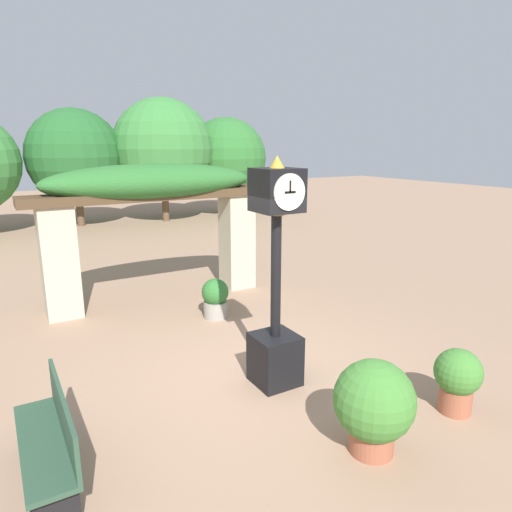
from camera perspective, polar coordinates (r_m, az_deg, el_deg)
name	(u,v)px	position (r m, az deg, el deg)	size (l,w,h in m)	color
ground_plane	(250,379)	(6.44, -0.72, -15.10)	(60.00, 60.00, 0.00)	#9E7A60
pedestal_clock	(276,289)	(5.84, 2.48, -4.19)	(0.56, 0.57, 2.98)	black
pergola	(154,203)	(9.20, -12.61, 6.53)	(4.85, 1.21, 2.75)	#BCB299
potted_plant_near_left	(215,298)	(8.42, -5.11, -5.20)	(0.49, 0.49, 0.73)	gray
potted_plant_near_right	(458,378)	(6.04, 23.89, -13.73)	(0.55, 0.55, 0.79)	#9E563D
potted_plant_far_left	(374,404)	(5.01, 14.52, -17.46)	(0.83, 0.83, 1.01)	#9E563D
park_bench	(51,439)	(4.96, -24.24, -20.18)	(0.42, 1.57, 0.89)	#2D4C38
tree_line	(67,155)	(18.61, -22.58, 11.60)	(17.07, 4.35, 4.92)	brown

